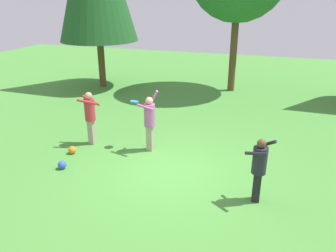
{
  "coord_description": "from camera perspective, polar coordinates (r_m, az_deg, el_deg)",
  "views": [
    {
      "loc": [
        2.49,
        -7.88,
        4.71
      ],
      "look_at": [
        -0.37,
        0.8,
        1.05
      ],
      "focal_mm": 35.68,
      "sensor_mm": 36.0,
      "label": 1
    }
  ],
  "objects": [
    {
      "name": "ground_plane",
      "position": [
        9.52,
        0.59,
        -7.85
      ],
      "size": [
        40.0,
        40.0,
        0.0
      ],
      "primitive_type": "plane",
      "color": "#478C38"
    },
    {
      "name": "person_thrower",
      "position": [
        10.38,
        -3.16,
        1.22
      ],
      "size": [
        0.62,
        0.6,
        1.96
      ],
      "rotation": [
        0.0,
        0.0,
        2.87
      ],
      "color": "gray",
      "rests_on": "ground_plane"
    },
    {
      "name": "person_catcher",
      "position": [
        11.13,
        -13.18,
        2.1
      ],
      "size": [
        0.69,
        0.59,
        1.78
      ],
      "rotation": [
        0.0,
        0.0,
        0.2
      ],
      "color": "gray",
      "rests_on": "ground_plane"
    },
    {
      "name": "person_bystander",
      "position": [
        8.13,
        15.3,
        -6.47
      ],
      "size": [
        0.7,
        0.67,
        1.63
      ],
      "rotation": [
        0.0,
        0.0,
        2.68
      ],
      "color": "black",
      "rests_on": "ground_plane"
    },
    {
      "name": "frisbee",
      "position": [
        10.58,
        -5.79,
        4.2
      ],
      "size": [
        0.37,
        0.37,
        0.06
      ],
      "color": "#2393D1"
    },
    {
      "name": "ball_white",
      "position": [
        11.31,
        15.6,
        -2.94
      ],
      "size": [
        0.26,
        0.26,
        0.26
      ],
      "primitive_type": "sphere",
      "color": "white",
      "rests_on": "ground_plane"
    },
    {
      "name": "ball_blue",
      "position": [
        10.1,
        -17.64,
        -6.34
      ],
      "size": [
        0.24,
        0.24,
        0.24
      ],
      "primitive_type": "sphere",
      "color": "blue",
      "rests_on": "ground_plane"
    },
    {
      "name": "ball_orange",
      "position": [
        10.92,
        -16.05,
        -3.95
      ],
      "size": [
        0.24,
        0.24,
        0.24
      ],
      "primitive_type": "sphere",
      "color": "orange",
      "rests_on": "ground_plane"
    }
  ]
}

